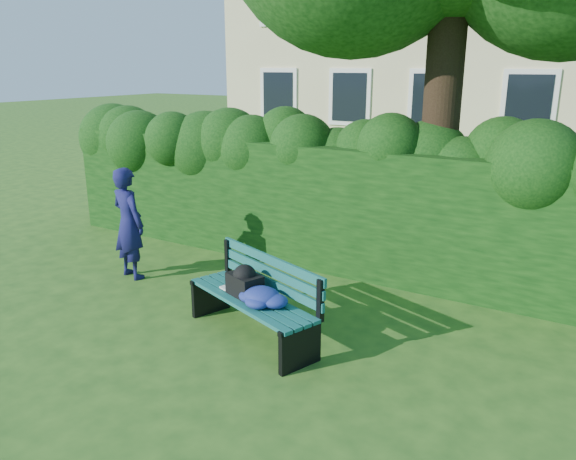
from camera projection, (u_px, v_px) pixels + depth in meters
The scene contains 4 objects.
ground at pixel (262, 319), 6.65m from camera, with size 80.00×80.00×0.00m, color #28531A.
hedge at pixel (345, 207), 8.20m from camera, with size 10.00×1.00×1.80m.
park_bench at pixel (255, 295), 6.07m from camera, with size 1.85×1.12×0.89m.
man_reading at pixel (129, 223), 7.77m from camera, with size 0.57×0.38×1.57m, color #16164E.
Camera 1 is at (3.41, -5.04, 2.90)m, focal length 35.00 mm.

